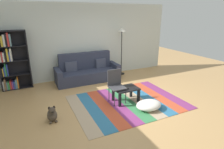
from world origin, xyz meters
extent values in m
plane|color=tan|center=(0.00, 0.00, 0.00)|extent=(14.00, 14.00, 0.00)
cube|color=silver|center=(0.00, 2.55, 1.35)|extent=(6.80, 0.10, 2.70)
cube|color=tan|center=(-1.06, -0.11, 0.01)|extent=(0.33, 2.18, 0.01)
cube|color=teal|center=(-0.73, -0.11, 0.01)|extent=(0.33, 2.18, 0.01)
cube|color=#C64C2D|center=(-0.40, -0.11, 0.01)|extent=(0.33, 2.18, 0.01)
cube|color=#843370|center=(-0.07, -0.11, 0.01)|extent=(0.33, 2.18, 0.01)
cube|color=#387F4C|center=(0.25, -0.11, 0.01)|extent=(0.33, 2.18, 0.01)
cube|color=tan|center=(0.58, -0.11, 0.01)|extent=(0.33, 2.18, 0.01)
cube|color=teal|center=(0.91, -0.11, 0.01)|extent=(0.33, 2.18, 0.01)
cube|color=#C64C2D|center=(1.24, -0.11, 0.01)|extent=(0.33, 2.18, 0.01)
cube|color=#843370|center=(1.57, -0.11, 0.01)|extent=(0.33, 2.18, 0.01)
cube|color=#2D3347|center=(-0.18, 1.95, 0.20)|extent=(1.90, 0.80, 0.40)
cube|color=#2D3347|center=(-0.18, 2.25, 0.70)|extent=(1.90, 0.20, 0.60)
cube|color=#2D3347|center=(-1.22, 1.95, 0.28)|extent=(0.18, 0.80, 0.56)
cube|color=#2D3347|center=(0.86, 1.95, 0.28)|extent=(0.18, 0.80, 0.56)
cube|color=#42475B|center=(-0.73, 2.13, 0.56)|extent=(0.42, 0.19, 0.36)
cube|color=#42475B|center=(0.37, 2.13, 0.56)|extent=(0.42, 0.19, 0.36)
cube|color=black|center=(-2.03, 2.30, 0.93)|extent=(0.04, 0.28, 1.85)
cube|color=black|center=(-2.47, 2.43, 0.93)|extent=(0.90, 0.01, 1.85)
cube|color=black|center=(-2.47, 2.30, 0.02)|extent=(0.86, 0.28, 0.02)
cube|color=black|center=(-2.47, 2.30, 0.47)|extent=(0.86, 0.28, 0.02)
cube|color=black|center=(-2.47, 2.30, 0.93)|extent=(0.86, 0.28, 0.02)
cube|color=black|center=(-2.47, 2.30, 1.38)|extent=(0.86, 0.28, 0.02)
cube|color=black|center=(-2.47, 2.30, 1.84)|extent=(0.86, 0.28, 0.02)
cube|color=silver|center=(-2.86, 2.27, 0.17)|extent=(0.03, 0.20, 0.29)
cube|color=#8C6647|center=(-2.81, 2.27, 0.20)|extent=(0.04, 0.19, 0.35)
cube|color=#668C99|center=(-2.77, 2.28, 0.15)|extent=(0.03, 0.22, 0.24)
cube|color=green|center=(-2.72, 2.27, 0.15)|extent=(0.05, 0.19, 0.25)
cube|color=red|center=(-2.66, 2.28, 0.16)|extent=(0.05, 0.23, 0.27)
cube|color=purple|center=(-2.61, 2.29, 0.15)|extent=(0.03, 0.23, 0.24)
cube|color=#334CB2|center=(-2.56, 2.29, 0.15)|extent=(0.05, 0.24, 0.24)
cube|color=#668C99|center=(-2.50, 2.29, 0.18)|extent=(0.05, 0.24, 0.30)
cube|color=orange|center=(-2.45, 2.26, 0.22)|extent=(0.03, 0.18, 0.38)
cube|color=black|center=(-2.86, 2.28, 0.62)|extent=(0.05, 0.23, 0.27)
cube|color=gold|center=(-2.81, 2.26, 0.61)|extent=(0.03, 0.18, 0.26)
cube|color=#334CB2|center=(-2.76, 2.30, 0.62)|extent=(0.04, 0.26, 0.29)
cube|color=green|center=(-2.73, 2.26, 0.68)|extent=(0.03, 0.18, 0.39)
cube|color=#334CB2|center=(-2.68, 2.27, 0.66)|extent=(0.03, 0.20, 0.36)
cube|color=silver|center=(-2.81, 2.27, 1.07)|extent=(0.05, 0.20, 0.27)
cube|color=red|center=(-2.76, 2.28, 1.09)|extent=(0.04, 0.21, 0.30)
cube|color=silver|center=(-2.72, 2.25, 1.08)|extent=(0.05, 0.16, 0.28)
cube|color=black|center=(-2.66, 2.27, 1.12)|extent=(0.04, 0.20, 0.36)
cube|color=gold|center=(-2.61, 2.26, 1.13)|extent=(0.05, 0.17, 0.39)
cube|color=#334CB2|center=(-2.56, 2.28, 1.08)|extent=(0.03, 0.22, 0.28)
cube|color=silver|center=(-2.52, 2.27, 1.13)|extent=(0.05, 0.20, 0.39)
cube|color=gold|center=(-2.69, 2.28, 1.55)|extent=(0.05, 0.22, 0.31)
cube|color=silver|center=(-2.63, 2.29, 1.57)|extent=(0.05, 0.24, 0.35)
cube|color=black|center=(-2.58, 2.29, 1.58)|extent=(0.04, 0.24, 0.38)
cube|color=red|center=(-2.52, 2.27, 1.59)|extent=(0.05, 0.20, 0.40)
cube|color=#668C99|center=(-2.47, 2.30, 1.57)|extent=(0.04, 0.26, 0.36)
cube|color=black|center=(0.24, -0.05, 0.39)|extent=(0.66, 0.47, 0.04)
cube|color=black|center=(-0.05, -0.25, 0.19)|extent=(0.06, 0.06, 0.36)
cube|color=black|center=(0.53, -0.25, 0.19)|extent=(0.06, 0.06, 0.36)
cube|color=black|center=(-0.05, 0.14, 0.19)|extent=(0.06, 0.06, 0.36)
cube|color=black|center=(0.53, 0.14, 0.19)|extent=(0.06, 0.06, 0.36)
ellipsoid|color=white|center=(0.55, -0.69, 0.12)|extent=(0.67, 0.51, 0.22)
ellipsoid|color=#473D33|center=(-1.74, -0.16, 0.13)|extent=(0.22, 0.30, 0.26)
sphere|color=#473D33|center=(-1.74, -0.26, 0.30)|extent=(0.15, 0.15, 0.15)
ellipsoid|color=black|center=(-1.74, -0.32, 0.29)|extent=(0.06, 0.07, 0.05)
ellipsoid|color=black|center=(-1.79, -0.24, 0.36)|extent=(0.05, 0.04, 0.08)
ellipsoid|color=black|center=(-1.69, -0.24, 0.36)|extent=(0.05, 0.04, 0.08)
sphere|color=#473D33|center=(-1.80, -0.29, 0.03)|extent=(0.06, 0.06, 0.06)
sphere|color=#473D33|center=(-1.68, -0.29, 0.03)|extent=(0.06, 0.06, 0.06)
cylinder|color=black|center=(1.29, 2.18, 0.01)|extent=(0.26, 0.26, 0.02)
cylinder|color=black|center=(1.29, 2.18, 0.86)|extent=(0.03, 0.03, 1.67)
cone|color=white|center=(1.29, 2.18, 1.77)|extent=(0.32, 0.32, 0.14)
cube|color=black|center=(0.23, -0.07, 0.42)|extent=(0.08, 0.16, 0.02)
cube|color=#38383D|center=(0.00, 0.00, 0.44)|extent=(0.40, 0.40, 0.03)
cube|color=#38383D|center=(0.00, 0.18, 0.68)|extent=(0.40, 0.03, 0.44)
cylinder|color=#38383D|center=(-0.17, -0.17, 0.21)|extent=(0.02, 0.02, 0.42)
cylinder|color=#38383D|center=(0.17, -0.17, 0.21)|extent=(0.02, 0.02, 0.42)
cylinder|color=#38383D|center=(-0.17, 0.17, 0.21)|extent=(0.02, 0.02, 0.42)
cylinder|color=#38383D|center=(0.17, 0.17, 0.21)|extent=(0.02, 0.02, 0.42)
camera|label=1|loc=(-2.07, -4.02, 2.31)|focal=29.23mm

